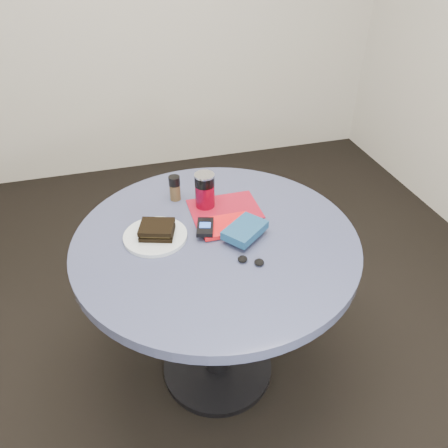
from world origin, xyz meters
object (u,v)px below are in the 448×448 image
object	(u,v)px
magazine	(225,209)
red_book	(226,226)
soda_can	(205,191)
novel	(245,230)
mp3_player	(205,227)
headphones	(251,261)
sandwich	(157,230)
pepper_grinder	(175,188)
plate	(155,236)
table	(216,272)

from	to	relation	value
magazine	red_book	world-z (taller)	red_book
soda_can	novel	bearing A→B (deg)	-69.49
mp3_player	headphones	xyz separation A→B (m)	(0.10, -0.19, -0.02)
red_book	sandwich	bearing A→B (deg)	176.78
novel	mp3_player	xyz separation A→B (m)	(-0.13, 0.06, -0.01)
sandwich	pepper_grinder	size ratio (longest dim) A/B	1.38
sandwich	headphones	world-z (taller)	sandwich
plate	soda_can	xyz separation A→B (m)	(0.21, 0.15, 0.06)
pepper_grinder	red_book	bearing A→B (deg)	-60.00
sandwich	magazine	bearing A→B (deg)	21.21
magazine	red_book	xyz separation A→B (m)	(-0.03, -0.12, 0.01)
plate	magazine	size ratio (longest dim) A/B	0.85
soda_can	red_book	bearing A→B (deg)	-76.34
magazine	novel	world-z (taller)	novel
red_book	mp3_player	world-z (taller)	mp3_player
pepper_grinder	headphones	world-z (taller)	pepper_grinder
table	pepper_grinder	size ratio (longest dim) A/B	9.90
table	soda_can	distance (m)	0.31
red_book	soda_can	bearing A→B (deg)	103.64
sandwich	soda_can	distance (m)	0.25
plate	pepper_grinder	distance (m)	0.26
plate	red_book	bearing A→B (deg)	-3.25
table	plate	world-z (taller)	plate
novel	mp3_player	distance (m)	0.14
soda_can	mp3_player	xyz separation A→B (m)	(-0.04, -0.17, -0.04)
pepper_grinder	novel	world-z (taller)	pepper_grinder
red_book	mp3_player	size ratio (longest dim) A/B	1.63
sandwich	magazine	xyz separation A→B (m)	(0.27, 0.11, -0.03)
headphones	pepper_grinder	bearing A→B (deg)	110.57
headphones	soda_can	bearing A→B (deg)	100.24
pepper_grinder	novel	distance (m)	0.36
soda_can	pepper_grinder	size ratio (longest dim) A/B	1.39
table	magazine	xyz separation A→B (m)	(0.08, 0.16, 0.17)
magazine	sandwich	bearing A→B (deg)	-158.95
sandwich	novel	bearing A→B (deg)	-15.99
plate	novel	xyz separation A→B (m)	(0.30, -0.08, 0.03)
headphones	mp3_player	bearing A→B (deg)	118.69
mp3_player	headphones	distance (m)	0.22
magazine	novel	xyz separation A→B (m)	(0.02, -0.19, 0.03)
table	red_book	xyz separation A→B (m)	(0.05, 0.04, 0.18)
red_book	headphones	bearing A→B (deg)	-82.57
table	plate	distance (m)	0.27
sandwich	mp3_player	bearing A→B (deg)	-7.35
table	red_book	world-z (taller)	red_book
sandwich	mp3_player	xyz separation A→B (m)	(0.17, -0.02, -0.01)
table	headphones	bearing A→B (deg)	-65.32
red_book	plate	bearing A→B (deg)	176.73
table	magazine	distance (m)	0.24
mp3_player	soda_can	bearing A→B (deg)	76.51
plate	pepper_grinder	size ratio (longest dim) A/B	2.19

